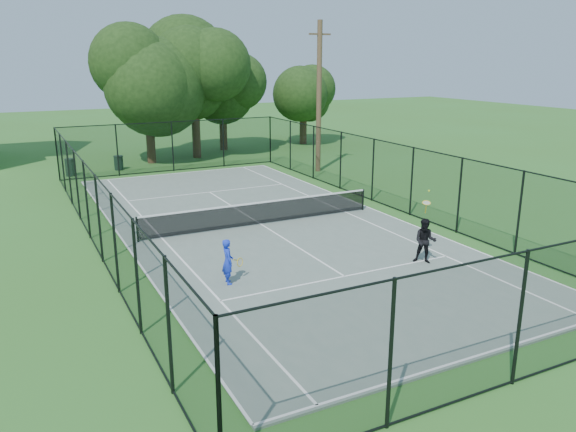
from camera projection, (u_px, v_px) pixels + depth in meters
name	position (u px, v px, depth m)	size (l,w,h in m)	color
ground	(261.00, 226.00, 23.03)	(120.00, 120.00, 0.00)	#336623
tennis_court	(261.00, 225.00, 23.02)	(11.00, 24.00, 0.06)	slate
tennis_net	(261.00, 212.00, 22.87)	(10.08, 0.08, 0.95)	black
fence	(260.00, 190.00, 22.62)	(13.10, 26.10, 3.00)	black
tree_near_left	(146.00, 79.00, 35.35)	(6.70, 6.70, 8.74)	#332114
tree_near_mid	(194.00, 81.00, 37.41)	(6.40, 6.40, 8.37)	#332114
tree_near_right	(222.00, 86.00, 40.84)	(5.37, 5.37, 7.40)	#332114
tree_far_right	(303.00, 98.00, 43.98)	(4.41, 4.41, 5.83)	#332114
trash_bin_left	(70.00, 167.00, 32.60)	(0.58, 0.58, 1.01)	black
trash_bin_right	(119.00, 163.00, 34.40)	(0.58, 0.58, 0.88)	black
utility_pole	(319.00, 97.00, 32.95)	(1.40, 0.30, 8.73)	#4C3823
player_blue	(228.00, 261.00, 16.80)	(0.78, 0.54, 1.40)	#1831CF
player_black	(425.00, 241.00, 18.49)	(0.97, 1.02, 2.33)	black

